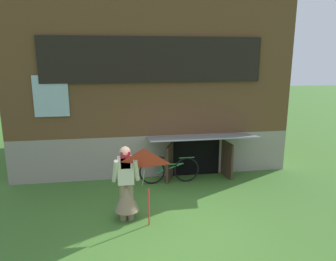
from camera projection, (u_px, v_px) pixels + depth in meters
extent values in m
plane|color=#3D6B28|center=(173.00, 230.00, 6.53)|extent=(60.00, 60.00, 0.00)
cube|color=gray|center=(147.00, 137.00, 11.52)|extent=(8.17, 4.68, 1.25)
cube|color=brown|center=(146.00, 63.00, 10.92)|extent=(8.17, 4.68, 4.02)
cube|color=black|center=(154.00, 60.00, 8.60)|extent=(6.07, 0.08, 1.22)
cube|color=#9EB7C6|center=(154.00, 60.00, 8.62)|extent=(5.91, 0.04, 1.10)
cube|color=#9EB7C6|center=(51.00, 96.00, 8.39)|extent=(0.90, 0.06, 1.10)
cube|color=black|center=(196.00, 158.00, 9.47)|extent=(1.40, 0.03, 1.05)
cube|color=#3D2B1E|center=(170.00, 162.00, 9.06)|extent=(0.33, 0.67, 1.05)
cube|color=#3D2B1E|center=(227.00, 159.00, 9.33)|extent=(0.15, 0.70, 1.05)
cube|color=gray|center=(202.00, 137.00, 8.78)|extent=(2.97, 1.09, 0.18)
cylinder|color=#7F6B51|center=(123.00, 202.00, 6.83)|extent=(0.14, 0.14, 0.84)
cylinder|color=#7F6B51|center=(130.00, 202.00, 6.85)|extent=(0.14, 0.14, 0.84)
cone|color=#7F6B51|center=(127.00, 196.00, 6.81)|extent=(0.52, 0.52, 0.63)
cube|color=beige|center=(126.00, 170.00, 6.68)|extent=(0.34, 0.20, 0.60)
cylinder|color=beige|center=(115.00, 171.00, 6.54)|extent=(0.17, 0.33, 0.55)
cylinder|color=beige|center=(136.00, 170.00, 6.61)|extent=(0.17, 0.33, 0.55)
cube|color=maroon|center=(125.00, 160.00, 6.56)|extent=(0.20, 0.08, 0.36)
sphere|color=#D8AD8E|center=(125.00, 152.00, 6.58)|extent=(0.23, 0.23, 0.23)
pyramid|color=red|center=(144.00, 168.00, 6.16)|extent=(0.91, 0.65, 0.61)
cylinder|color=beige|center=(143.00, 178.00, 6.51)|extent=(0.01, 0.56, 0.53)
cylinder|color=red|center=(149.00, 207.00, 6.63)|extent=(0.03, 0.03, 0.82)
torus|color=black|center=(186.00, 170.00, 8.96)|extent=(0.72, 0.05, 0.72)
torus|color=black|center=(152.00, 172.00, 8.80)|extent=(0.72, 0.05, 0.72)
cylinder|color=#287A3D|center=(169.00, 164.00, 8.84)|extent=(0.74, 0.04, 0.04)
cylinder|color=#287A3D|center=(169.00, 168.00, 8.86)|extent=(0.80, 0.04, 0.29)
cylinder|color=#287A3D|center=(161.00, 165.00, 8.80)|extent=(0.04, 0.04, 0.41)
cube|color=black|center=(161.00, 158.00, 8.75)|extent=(0.20, 0.08, 0.05)
cylinder|color=#287A3D|center=(187.00, 158.00, 8.88)|extent=(0.44, 0.03, 0.03)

